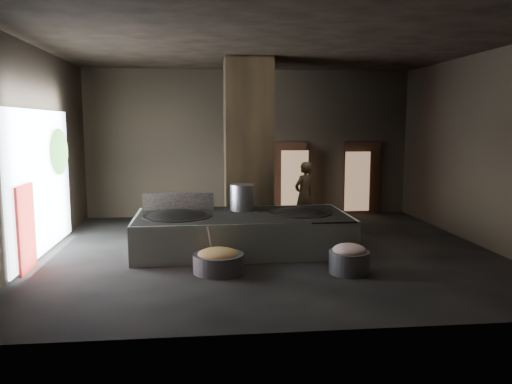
{
  "coord_description": "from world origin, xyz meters",
  "views": [
    {
      "loc": [
        -1.46,
        -10.96,
        2.84
      ],
      "look_at": [
        -0.22,
        0.69,
        1.25
      ],
      "focal_mm": 35.0,
      "sensor_mm": 36.0,
      "label": 1
    }
  ],
  "objects": [
    {
      "name": "wok_left_rim",
      "position": [
        -2.05,
        0.03,
        0.82
      ],
      "size": [
        1.53,
        1.53,
        0.05
      ],
      "primitive_type": "cylinder",
      "color": "black",
      "rests_on": "hearth_platform"
    },
    {
      "name": "ceiling",
      "position": [
        0.0,
        0.0,
        4.55
      ],
      "size": [
        10.0,
        9.0,
        0.1
      ],
      "primitive_type": "cube",
      "color": "black",
      "rests_on": "back_wall"
    },
    {
      "name": "wok_left",
      "position": [
        -2.05,
        0.03,
        0.75
      ],
      "size": [
        1.5,
        1.5,
        0.41
      ],
      "primitive_type": "ellipsoid",
      "color": "black",
      "rests_on": "hearth_platform"
    },
    {
      "name": "meat_basin",
      "position": [
        1.31,
        -1.89,
        0.21
      ],
      "size": [
        0.83,
        0.83,
        0.43
      ],
      "primitive_type": "cylinder",
      "rotation": [
        0.0,
        0.0,
        0.07
      ],
      "color": "slate",
      "rests_on": "ground"
    },
    {
      "name": "doorway_far",
      "position": [
        3.6,
        4.45,
        1.1
      ],
      "size": [
        1.18,
        0.08,
        2.38
      ],
      "primitive_type": "cube",
      "color": "black",
      "rests_on": "ground"
    },
    {
      "name": "veg_basin",
      "position": [
        -1.19,
        -1.57,
        0.18
      ],
      "size": [
        1.1,
        1.1,
        0.36
      ],
      "primitive_type": "cylinder",
      "rotation": [
        0.0,
        0.0,
        0.13
      ],
      "color": "slate",
      "rests_on": "ground"
    },
    {
      "name": "veg_fill",
      "position": [
        -1.19,
        -1.57,
        0.35
      ],
      "size": [
        0.81,
        0.81,
        0.25
      ],
      "primitive_type": "ellipsoid",
      "color": "olive",
      "rests_on": "veg_basin"
    },
    {
      "name": "doorway_near",
      "position": [
        1.2,
        4.45,
        1.1
      ],
      "size": [
        1.18,
        0.08,
        2.38
      ],
      "primitive_type": "cube",
      "color": "black",
      "rests_on": "ground"
    },
    {
      "name": "splash_guard",
      "position": [
        -2.05,
        0.83,
        1.03
      ],
      "size": [
        1.66,
        0.09,
        0.41
      ],
      "primitive_type": "cube",
      "rotation": [
        0.0,
        0.0,
        0.02
      ],
      "color": "black",
      "rests_on": "hearth_platform"
    },
    {
      "name": "wok_right",
      "position": [
        0.75,
        0.13,
        0.75
      ],
      "size": [
        1.4,
        1.4,
        0.39
      ],
      "primitive_type": "ellipsoid",
      "color": "black",
      "rests_on": "hearth_platform"
    },
    {
      "name": "tree_silhouette",
      "position": [
        -4.85,
        1.3,
        2.2
      ],
      "size": [
        0.28,
        1.1,
        1.1
      ],
      "primitive_type": "ellipsoid",
      "color": "#194714",
      "rests_on": "left_opening"
    },
    {
      "name": "pillar",
      "position": [
        -0.3,
        1.9,
        2.25
      ],
      "size": [
        1.2,
        1.2,
        4.5
      ],
      "primitive_type": "cube",
      "color": "black",
      "rests_on": "ground"
    },
    {
      "name": "doorway_near_glow",
      "position": [
        1.35,
        4.16,
        1.05
      ],
      "size": [
        0.84,
        0.04,
        1.99
      ],
      "primitive_type": "cube",
      "color": "#8C6647",
      "rests_on": "ground"
    },
    {
      "name": "left_wall",
      "position": [
        -5.05,
        0.0,
        2.25
      ],
      "size": [
        0.1,
        9.0,
        4.5
      ],
      "primitive_type": "cube",
      "color": "black",
      "rests_on": "ground"
    },
    {
      "name": "doorway_far_glow",
      "position": [
        3.39,
        4.28,
        1.05
      ],
      "size": [
        0.79,
        0.04,
        1.88
      ],
      "primitive_type": "cube",
      "color": "#8C6647",
      "rests_on": "ground"
    },
    {
      "name": "meat_fill",
      "position": [
        1.31,
        -1.89,
        0.45
      ],
      "size": [
        0.64,
        0.64,
        0.25
      ],
      "primitive_type": "ellipsoid",
      "color": "tan",
      "rests_on": "meat_basin"
    },
    {
      "name": "pavilion_sliver",
      "position": [
        -4.88,
        -1.1,
        0.85
      ],
      "size": [
        0.05,
        0.9,
        1.7
      ],
      "primitive_type": "cube",
      "color": "maroon",
      "rests_on": "ground"
    },
    {
      "name": "front_wall",
      "position": [
        0.0,
        -4.55,
        2.25
      ],
      "size": [
        10.0,
        0.1,
        4.5
      ],
      "primitive_type": "cube",
      "color": "black",
      "rests_on": "ground"
    },
    {
      "name": "back_wall",
      "position": [
        0.0,
        4.55,
        2.25
      ],
      "size": [
        10.0,
        0.1,
        4.5
      ],
      "primitive_type": "cube",
      "color": "black",
      "rests_on": "ground"
    },
    {
      "name": "left_opening",
      "position": [
        -4.95,
        0.2,
        1.6
      ],
      "size": [
        0.04,
        4.2,
        3.1
      ],
      "primitive_type": "cube",
      "color": "white",
      "rests_on": "ground"
    },
    {
      "name": "ladle",
      "position": [
        -1.34,
        -1.42,
        0.55
      ],
      "size": [
        0.15,
        0.38,
        0.7
      ],
      "primitive_type": "cylinder",
      "rotation": [
        0.49,
        0.0,
        -0.31
      ],
      "color": "#A6A9AD",
      "rests_on": "veg_basin"
    },
    {
      "name": "cook",
      "position": [
        1.3,
        2.41,
        0.91
      ],
      "size": [
        0.79,
        0.73,
        1.83
      ],
      "primitive_type": "imported",
      "rotation": [
        0.0,
        0.0,
        3.74
      ],
      "color": "brown",
      "rests_on": "ground"
    },
    {
      "name": "floor",
      "position": [
        0.0,
        0.0,
        -0.05
      ],
      "size": [
        10.0,
        9.0,
        0.1
      ],
      "primitive_type": "cube",
      "color": "black",
      "rests_on": "ground"
    },
    {
      "name": "stock_pot",
      "position": [
        -0.55,
        0.63,
        1.13
      ],
      "size": [
        0.58,
        0.58,
        0.62
      ],
      "primitive_type": "cylinder",
      "color": "#A6A9AD",
      "rests_on": "hearth_platform"
    },
    {
      "name": "platform_cap",
      "position": [
        -0.6,
        0.08,
        0.82
      ],
      "size": [
        4.66,
        2.24,
        0.03
      ],
      "primitive_type": "cube",
      "color": "black",
      "rests_on": "hearth_platform"
    },
    {
      "name": "wok_right_rim",
      "position": [
        0.75,
        0.13,
        0.82
      ],
      "size": [
        1.43,
        1.43,
        0.05
      ],
      "primitive_type": "cylinder",
      "color": "black",
      "rests_on": "hearth_platform"
    },
    {
      "name": "hearth_platform",
      "position": [
        -0.6,
        0.08,
        0.41
      ],
      "size": [
        4.8,
        2.35,
        0.83
      ],
      "primitive_type": "cube",
      "rotation": [
        0.0,
        0.0,
        0.02
      ],
      "color": "silver",
      "rests_on": "ground"
    },
    {
      "name": "right_wall",
      "position": [
        5.05,
        0.0,
        2.25
      ],
      "size": [
        0.1,
        9.0,
        4.5
      ],
      "primitive_type": "cube",
      "color": "black",
      "rests_on": "ground"
    }
  ]
}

